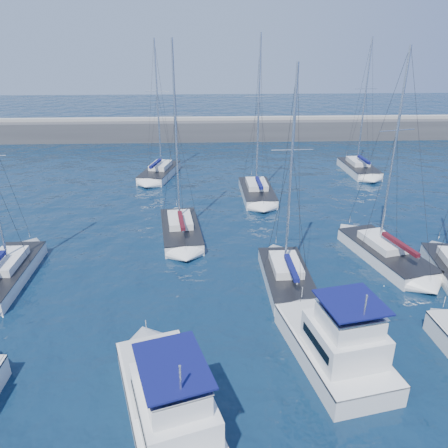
{
  "coord_description": "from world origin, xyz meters",
  "views": [
    {
      "loc": [
        -3.93,
        -19.28,
        15.64
      ],
      "look_at": [
        -2.63,
        9.76,
        3.0
      ],
      "focal_mm": 35.0,
      "sensor_mm": 36.0,
      "label": 1
    }
  ],
  "objects_px": {
    "sailboat_mid_d": "(385,253)",
    "sailboat_back_b": "(257,192)",
    "motor_yacht_stbd_inner": "(337,346)",
    "sailboat_mid_a": "(5,274)",
    "sailboat_back_c": "(359,168)",
    "sailboat_back_a": "(160,172)",
    "sailboat_mid_c": "(287,277)",
    "motor_yacht_port_inner": "(171,410)",
    "sailboat_mid_b": "(181,230)"
  },
  "relations": [
    {
      "from": "sailboat_mid_d",
      "to": "sailboat_back_b",
      "type": "bearing_deg",
      "value": 105.28
    },
    {
      "from": "sailboat_mid_d",
      "to": "sailboat_back_c",
      "type": "distance_m",
      "value": 23.23
    },
    {
      "from": "motor_yacht_stbd_inner",
      "to": "sailboat_back_b",
      "type": "bearing_deg",
      "value": 81.15
    },
    {
      "from": "sailboat_mid_b",
      "to": "sailboat_mid_d",
      "type": "relative_size",
      "value": 1.03
    },
    {
      "from": "sailboat_mid_d",
      "to": "sailboat_back_c",
      "type": "bearing_deg",
      "value": 62.28
    },
    {
      "from": "sailboat_mid_c",
      "to": "sailboat_mid_d",
      "type": "distance_m",
      "value": 8.64
    },
    {
      "from": "sailboat_back_b",
      "to": "sailboat_mid_a",
      "type": "bearing_deg",
      "value": -141.19
    },
    {
      "from": "motor_yacht_port_inner",
      "to": "sailboat_back_c",
      "type": "relative_size",
      "value": 0.62
    },
    {
      "from": "motor_yacht_port_inner",
      "to": "motor_yacht_stbd_inner",
      "type": "bearing_deg",
      "value": 7.39
    },
    {
      "from": "sailboat_back_a",
      "to": "sailboat_mid_c",
      "type": "bearing_deg",
      "value": -53.5
    },
    {
      "from": "motor_yacht_stbd_inner",
      "to": "sailboat_mid_b",
      "type": "distance_m",
      "value": 18.29
    },
    {
      "from": "sailboat_mid_d",
      "to": "sailboat_back_a",
      "type": "height_order",
      "value": "sailboat_back_a"
    },
    {
      "from": "motor_yacht_port_inner",
      "to": "sailboat_mid_c",
      "type": "relative_size",
      "value": 0.68
    },
    {
      "from": "sailboat_mid_a",
      "to": "sailboat_mid_d",
      "type": "distance_m",
      "value": 27.42
    },
    {
      "from": "motor_yacht_port_inner",
      "to": "sailboat_back_a",
      "type": "height_order",
      "value": "sailboat_back_a"
    },
    {
      "from": "sailboat_mid_d",
      "to": "sailboat_back_a",
      "type": "relative_size",
      "value": 0.98
    },
    {
      "from": "motor_yacht_stbd_inner",
      "to": "sailboat_mid_a",
      "type": "bearing_deg",
      "value": 144.2
    },
    {
      "from": "sailboat_mid_a",
      "to": "sailboat_back_a",
      "type": "distance_m",
      "value": 25.28
    },
    {
      "from": "sailboat_mid_a",
      "to": "motor_yacht_stbd_inner",
      "type": "bearing_deg",
      "value": -24.89
    },
    {
      "from": "sailboat_mid_a",
      "to": "sailboat_mid_b",
      "type": "distance_m",
      "value": 13.6
    },
    {
      "from": "motor_yacht_stbd_inner",
      "to": "sailboat_mid_c",
      "type": "bearing_deg",
      "value": 86.72
    },
    {
      "from": "sailboat_back_a",
      "to": "sailboat_mid_a",
      "type": "bearing_deg",
      "value": -96.43
    },
    {
      "from": "sailboat_mid_c",
      "to": "motor_yacht_port_inner",
      "type": "bearing_deg",
      "value": -121.85
    },
    {
      "from": "motor_yacht_port_inner",
      "to": "motor_yacht_stbd_inner",
      "type": "xyz_separation_m",
      "value": [
        8.17,
        3.74,
        0.0
      ]
    },
    {
      "from": "sailboat_mid_c",
      "to": "sailboat_mid_d",
      "type": "height_order",
      "value": "sailboat_mid_d"
    },
    {
      "from": "sailboat_mid_d",
      "to": "sailboat_mid_b",
      "type": "bearing_deg",
      "value": 148.27
    },
    {
      "from": "sailboat_mid_a",
      "to": "sailboat_mid_b",
      "type": "relative_size",
      "value": 0.87
    },
    {
      "from": "sailboat_back_c",
      "to": "sailboat_back_b",
      "type": "bearing_deg",
      "value": -151.02
    },
    {
      "from": "sailboat_mid_b",
      "to": "sailboat_back_c",
      "type": "height_order",
      "value": "sailboat_mid_b"
    },
    {
      "from": "sailboat_mid_b",
      "to": "sailboat_back_c",
      "type": "relative_size",
      "value": 1.0
    },
    {
      "from": "sailboat_mid_d",
      "to": "sailboat_back_b",
      "type": "xyz_separation_m",
      "value": [
        -8.06,
        14.32,
        0.02
      ]
    },
    {
      "from": "sailboat_back_b",
      "to": "motor_yacht_port_inner",
      "type": "bearing_deg",
      "value": -104.7
    },
    {
      "from": "sailboat_mid_c",
      "to": "sailboat_mid_a",
      "type": "bearing_deg",
      "value": 175.31
    },
    {
      "from": "motor_yacht_port_inner",
      "to": "sailboat_back_c",
      "type": "height_order",
      "value": "sailboat_back_c"
    },
    {
      "from": "motor_yacht_stbd_inner",
      "to": "sailboat_mid_a",
      "type": "distance_m",
      "value": 22.46
    },
    {
      "from": "motor_yacht_stbd_inner",
      "to": "sailboat_back_a",
      "type": "distance_m",
      "value": 35.19
    },
    {
      "from": "sailboat_back_a",
      "to": "sailboat_back_b",
      "type": "relative_size",
      "value": 0.97
    },
    {
      "from": "sailboat_mid_b",
      "to": "sailboat_back_b",
      "type": "height_order",
      "value": "sailboat_back_b"
    },
    {
      "from": "motor_yacht_stbd_inner",
      "to": "sailboat_mid_a",
      "type": "height_order",
      "value": "sailboat_mid_a"
    },
    {
      "from": "sailboat_back_b",
      "to": "sailboat_back_c",
      "type": "relative_size",
      "value": 1.02
    },
    {
      "from": "sailboat_mid_d",
      "to": "sailboat_back_a",
      "type": "bearing_deg",
      "value": 116.61
    },
    {
      "from": "sailboat_mid_c",
      "to": "sailboat_back_c",
      "type": "distance_m",
      "value": 29.07
    },
    {
      "from": "sailboat_mid_d",
      "to": "sailboat_back_c",
      "type": "relative_size",
      "value": 0.97
    },
    {
      "from": "motor_yacht_stbd_inner",
      "to": "sailboat_mid_d",
      "type": "relative_size",
      "value": 0.53
    },
    {
      "from": "sailboat_back_b",
      "to": "sailboat_back_c",
      "type": "bearing_deg",
      "value": 30.21
    },
    {
      "from": "sailboat_back_a",
      "to": "sailboat_back_c",
      "type": "height_order",
      "value": "sailboat_back_c"
    },
    {
      "from": "sailboat_back_a",
      "to": "sailboat_back_b",
      "type": "height_order",
      "value": "sailboat_back_b"
    },
    {
      "from": "motor_yacht_port_inner",
      "to": "sailboat_mid_d",
      "type": "relative_size",
      "value": 0.64
    },
    {
      "from": "sailboat_mid_a",
      "to": "motor_yacht_port_inner",
      "type": "bearing_deg",
      "value": -47.16
    },
    {
      "from": "sailboat_back_b",
      "to": "sailboat_mid_c",
      "type": "bearing_deg",
      "value": -91.13
    }
  ]
}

